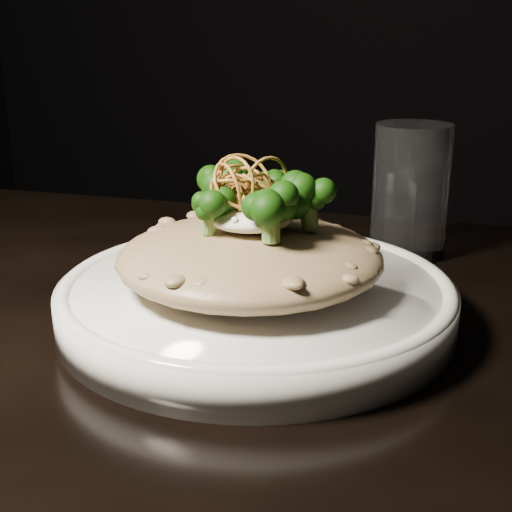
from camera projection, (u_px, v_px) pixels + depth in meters
The scene contains 7 objects.
table at pixel (297, 455), 0.54m from camera, with size 1.10×0.80×0.75m.
plate at pixel (256, 302), 0.57m from camera, with size 0.31×0.31×0.03m, color white.
risotto at pixel (250, 257), 0.55m from camera, with size 0.21×0.21×0.05m, color brown.
broccoli at pixel (257, 191), 0.55m from camera, with size 0.15×0.15×0.06m, color black, non-canonical shape.
cheese at pixel (250, 217), 0.55m from camera, with size 0.07×0.07×0.02m, color white.
shallots at pixel (248, 180), 0.54m from camera, with size 0.06×0.06×0.04m, color brown, non-canonical shape.
drinking_glass at pixel (410, 191), 0.72m from camera, with size 0.08×0.08×0.13m, color silver.
Camera 1 is at (0.10, -0.46, 0.98)m, focal length 50.00 mm.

